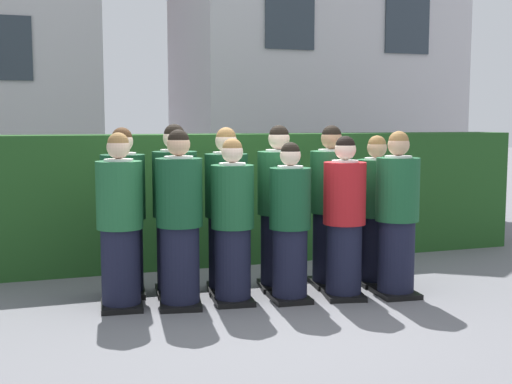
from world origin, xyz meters
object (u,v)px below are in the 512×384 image
student_rear_row_5 (376,214)px  student_rear_row_0 (124,216)px  student_front_row_1 (179,223)px  student_front_row_2 (233,225)px  student_rear_row_3 (279,211)px  student_rear_row_2 (226,214)px  student_front_row_0 (120,226)px  student_rear_row_4 (331,210)px  student_rear_row_1 (175,213)px  student_in_red_blazer (344,221)px  student_front_row_3 (290,226)px  student_front_row_5 (397,218)px

student_rear_row_5 → student_rear_row_0: bearing=171.2°
student_front_row_1 → student_front_row_2: bearing=-3.0°
student_rear_row_3 → student_rear_row_2: bearing=173.7°
student_front_row_0 → student_rear_row_4: bearing=4.6°
student_rear_row_2 → student_rear_row_5: size_ratio=1.06×
student_rear_row_1 → student_rear_row_4: (1.63, -0.20, -0.01)m
student_front_row_1 → student_front_row_0: bearing=167.4°
student_front_row_2 → student_in_red_blazer: size_ratio=0.99×
student_front_row_0 → student_front_row_2: size_ratio=1.04×
student_rear_row_2 → student_front_row_1: bearing=-144.2°
student_front_row_3 → student_rear_row_2: size_ratio=0.92×
student_front_row_5 → student_rear_row_1: student_rear_row_1 is taller
student_front_row_5 → student_rear_row_4: student_rear_row_4 is taller
student_in_red_blazer → student_front_row_5: student_front_row_5 is taller
student_front_row_0 → student_front_row_1: student_front_row_1 is taller
student_rear_row_3 → student_rear_row_4: (0.57, -0.06, -0.00)m
student_in_red_blazer → student_rear_row_3: 0.74m
student_rear_row_1 → student_rear_row_3: bearing=-7.3°
student_front_row_3 → student_rear_row_4: (0.64, 0.43, 0.08)m
student_front_row_1 → student_rear_row_0: (-0.44, 0.59, 0.01)m
student_front_row_5 → student_rear_row_4: size_ratio=0.97×
student_rear_row_5 → student_rear_row_2: bearing=171.7°
student_front_row_1 → student_rear_row_2: bearing=35.8°
student_front_row_1 → student_rear_row_4: size_ratio=0.98×
student_rear_row_2 → student_rear_row_3: size_ratio=0.99×
student_front_row_1 → student_rear_row_0: bearing=126.7°
student_rear_row_1 → student_rear_row_4: student_rear_row_1 is taller
student_front_row_0 → student_rear_row_2: bearing=15.0°
student_front_row_2 → student_rear_row_2: size_ratio=0.94×
student_front_row_2 → student_front_row_5: 1.65m
student_front_row_0 → student_rear_row_0: bearing=78.5°
student_front_row_1 → student_in_red_blazer: (1.61, -0.20, -0.03)m
student_front_row_2 → student_front_row_3: size_ratio=1.02×
student_rear_row_2 → student_rear_row_3: student_rear_row_3 is taller
student_front_row_1 → student_rear_row_2: 0.72m
student_in_red_blazer → student_rear_row_0: 2.20m
student_front_row_3 → student_front_row_5: 1.10m
student_rear_row_3 → student_rear_row_0: bearing=171.6°
student_front_row_0 → student_rear_row_4: student_rear_row_4 is taller
student_front_row_2 → student_rear_row_1: student_rear_row_1 is taller
student_front_row_3 → student_rear_row_5: size_ratio=0.97×
student_in_red_blazer → student_rear_row_4: student_rear_row_4 is taller
student_front_row_3 → student_rear_row_5: student_rear_row_5 is taller
student_rear_row_2 → student_front_row_0: bearing=-165.0°
student_front_row_1 → student_front_row_3: size_ratio=1.08×
student_front_row_1 → student_rear_row_1: 0.50m
student_front_row_1 → student_rear_row_5: (2.18, 0.19, -0.04)m
student_front_row_3 → student_in_red_blazer: size_ratio=0.97×
student_front_row_5 → student_rear_row_0: (-2.58, 0.89, 0.02)m
student_rear_row_0 → student_rear_row_4: student_rear_row_4 is taller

